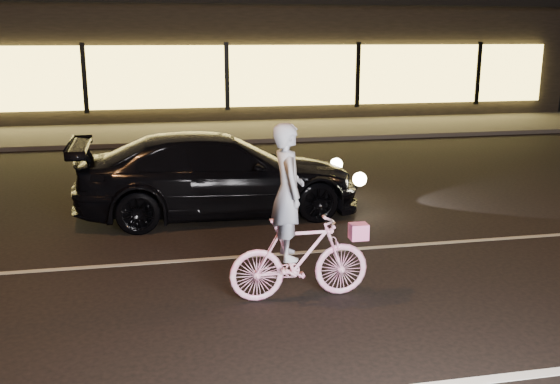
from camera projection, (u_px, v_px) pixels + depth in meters
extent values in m
plane|color=black|center=(392.00, 310.00, 6.77)|extent=(90.00, 90.00, 0.00)
cube|color=silver|center=(457.00, 383.00, 5.34)|extent=(60.00, 0.12, 0.01)
cube|color=gray|center=(339.00, 250.00, 8.67)|extent=(60.00, 0.10, 0.01)
cube|color=#383533|center=(235.00, 131.00, 19.11)|extent=(30.00, 4.00, 0.12)
cube|color=black|center=(214.00, 60.00, 24.34)|extent=(25.00, 8.00, 4.00)
cube|color=black|center=(213.00, 5.00, 23.84)|extent=(25.40, 8.40, 0.30)
cube|color=#FFD859|center=(227.00, 76.00, 20.54)|extent=(23.00, 0.15, 2.00)
cube|color=black|center=(84.00, 78.00, 19.59)|extent=(0.15, 0.08, 2.20)
cube|color=black|center=(227.00, 77.00, 20.46)|extent=(0.15, 0.08, 2.20)
cube|color=black|center=(358.00, 75.00, 21.33)|extent=(0.15, 0.08, 2.20)
cube|color=black|center=(478.00, 73.00, 22.21)|extent=(0.15, 0.08, 2.20)
imported|color=#FF4FA4|center=(300.00, 258.00, 6.97)|extent=(1.59, 0.45, 0.96)
imported|color=white|center=(288.00, 192.00, 6.76)|extent=(0.36, 0.55, 1.50)
cube|color=#FF54B3|center=(359.00, 232.00, 7.04)|extent=(0.20, 0.16, 0.18)
imported|color=black|center=(219.00, 174.00, 10.27)|extent=(4.71, 2.01, 1.35)
sphere|color=#FFF2BF|center=(336.00, 164.00, 11.36)|extent=(0.23, 0.23, 0.23)
sphere|color=#FFF2BF|center=(360.00, 179.00, 10.19)|extent=(0.23, 0.23, 0.23)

